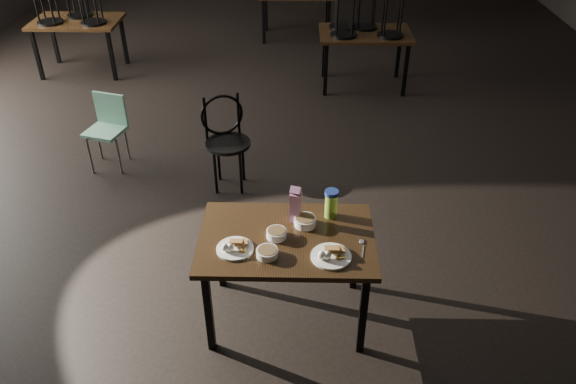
{
  "coord_description": "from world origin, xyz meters",
  "views": [
    {
      "loc": [
        0.22,
        -5.8,
        3.15
      ],
      "look_at": [
        0.15,
        -2.42,
        0.85
      ],
      "focal_mm": 35.0,
      "sensor_mm": 36.0,
      "label": 1
    }
  ],
  "objects_px": {
    "main_table": "(287,246)",
    "juice_carton": "(296,205)",
    "water_bottle": "(331,203)",
    "bentwood_chair": "(226,135)",
    "school_chair": "(107,124)"
  },
  "relations": [
    {
      "from": "main_table",
      "to": "juice_carton",
      "type": "xyz_separation_m",
      "value": [
        0.06,
        0.19,
        0.21
      ]
    },
    {
      "from": "main_table",
      "to": "juice_carton",
      "type": "height_order",
      "value": "juice_carton"
    },
    {
      "from": "school_chair",
      "to": "juice_carton",
      "type": "bearing_deg",
      "value": -28.94
    },
    {
      "from": "bentwood_chair",
      "to": "school_chair",
      "type": "bearing_deg",
      "value": 144.04
    },
    {
      "from": "juice_carton",
      "to": "water_bottle",
      "type": "relative_size",
      "value": 1.33
    },
    {
      "from": "juice_carton",
      "to": "school_chair",
      "type": "relative_size",
      "value": 0.38
    },
    {
      "from": "bentwood_chair",
      "to": "school_chair",
      "type": "distance_m",
      "value": 1.33
    },
    {
      "from": "juice_carton",
      "to": "bentwood_chair",
      "type": "bearing_deg",
      "value": 113.11
    },
    {
      "from": "bentwood_chair",
      "to": "water_bottle",
      "type": "bearing_deg",
      "value": -79.23
    },
    {
      "from": "water_bottle",
      "to": "bentwood_chair",
      "type": "distance_m",
      "value": 1.86
    },
    {
      "from": "school_chair",
      "to": "bentwood_chair",
      "type": "bearing_deg",
      "value": 0.58
    },
    {
      "from": "main_table",
      "to": "school_chair",
      "type": "bearing_deg",
      "value": 131.34
    },
    {
      "from": "main_table",
      "to": "juice_carton",
      "type": "bearing_deg",
      "value": 73.07
    },
    {
      "from": "main_table",
      "to": "bentwood_chair",
      "type": "xyz_separation_m",
      "value": [
        -0.64,
        1.82,
        -0.12
      ]
    },
    {
      "from": "main_table",
      "to": "water_bottle",
      "type": "xyz_separation_m",
      "value": [
        0.31,
        0.25,
        0.19
      ]
    }
  ]
}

